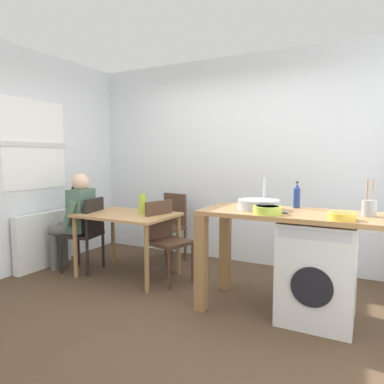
% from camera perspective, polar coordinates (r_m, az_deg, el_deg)
% --- Properties ---
extents(ground_plane, '(5.46, 5.46, 0.00)m').
position_cam_1_polar(ground_plane, '(3.40, -3.99, -18.47)').
color(ground_plane, '#4C3826').
extents(wall_back, '(4.60, 0.10, 2.70)m').
position_cam_1_polar(wall_back, '(4.68, 7.17, 5.15)').
color(wall_back, silver).
rests_on(wall_back, ground_plane).
extents(wall_window_side, '(0.12, 3.80, 2.70)m').
position_cam_1_polar(wall_window_side, '(4.61, -27.63, 4.57)').
color(wall_window_side, silver).
rests_on(wall_window_side, ground_plane).
extents(radiator, '(0.10, 0.80, 0.70)m').
position_cam_1_polar(radiator, '(4.80, -23.26, -7.31)').
color(radiator, white).
rests_on(radiator, ground_plane).
extents(dining_table, '(1.10, 0.76, 0.74)m').
position_cam_1_polar(dining_table, '(4.13, -10.59, -4.83)').
color(dining_table, tan).
rests_on(dining_table, ground_plane).
extents(chair_person_seat, '(0.47, 0.47, 0.90)m').
position_cam_1_polar(chair_person_seat, '(4.45, -16.83, -6.00)').
color(chair_person_seat, black).
rests_on(chair_person_seat, ground_plane).
extents(chair_opposite, '(0.50, 0.50, 0.90)m').
position_cam_1_polar(chair_opposite, '(3.95, -4.39, -7.25)').
color(chair_opposite, '#4C3323').
rests_on(chair_opposite, ground_plane).
extents(chair_spare_by_wall, '(0.47, 0.47, 0.90)m').
position_cam_1_polar(chair_spare_by_wall, '(4.72, -3.66, -5.11)').
color(chair_spare_by_wall, '#4C3323').
rests_on(chair_spare_by_wall, ground_plane).
extents(seated_person, '(0.54, 0.54, 1.20)m').
position_cam_1_polar(seated_person, '(4.51, -18.62, -3.79)').
color(seated_person, '#595651').
rests_on(seated_person, ground_plane).
extents(kitchen_counter, '(1.50, 0.68, 0.92)m').
position_cam_1_polar(kitchen_counter, '(3.22, 11.70, -5.69)').
color(kitchen_counter, '#9E7042').
rests_on(kitchen_counter, ground_plane).
extents(washing_machine, '(0.60, 0.61, 0.86)m').
position_cam_1_polar(washing_machine, '(3.21, 19.90, -12.05)').
color(washing_machine, silver).
rests_on(washing_machine, ground_plane).
extents(sink_basin, '(0.38, 0.38, 0.09)m').
position_cam_1_polar(sink_basin, '(3.20, 10.89, -2.05)').
color(sink_basin, '#9EA0A5').
rests_on(sink_basin, kitchen_counter).
extents(tap, '(0.02, 0.02, 0.28)m').
position_cam_1_polar(tap, '(3.36, 11.79, -0.07)').
color(tap, '#B2B2B7').
rests_on(tap, kitchen_counter).
extents(bottle_tall_green, '(0.06, 0.06, 0.25)m').
position_cam_1_polar(bottle_tall_green, '(3.39, 16.83, -0.62)').
color(bottle_tall_green, navy).
rests_on(bottle_tall_green, kitchen_counter).
extents(mixing_bowl, '(0.24, 0.24, 0.07)m').
position_cam_1_polar(mixing_bowl, '(2.98, 12.29, -2.82)').
color(mixing_bowl, '#A8C63D').
rests_on(mixing_bowl, kitchen_counter).
extents(utensil_crock, '(0.11, 0.11, 0.30)m').
position_cam_1_polar(utensil_crock, '(3.12, 27.09, -2.32)').
color(utensil_crock, gray).
rests_on(utensil_crock, kitchen_counter).
extents(colander, '(0.20, 0.20, 0.06)m').
position_cam_1_polar(colander, '(2.86, 23.40, -3.61)').
color(colander, gold).
rests_on(colander, kitchen_counter).
extents(vase, '(0.09, 0.09, 0.23)m').
position_cam_1_polar(vase, '(4.09, -8.13, -1.88)').
color(vase, '#A8C63D').
rests_on(vase, dining_table).
extents(scissors, '(0.15, 0.06, 0.01)m').
position_cam_1_polar(scissors, '(3.06, 14.16, -3.26)').
color(scissors, '#B2B2B7').
rests_on(scissors, kitchen_counter).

